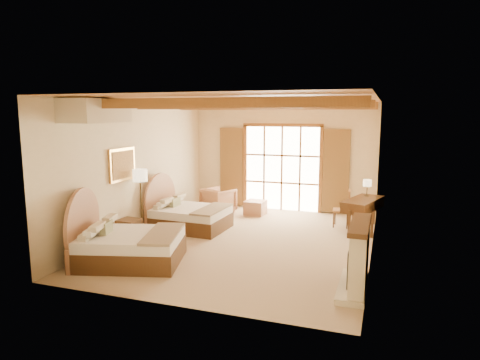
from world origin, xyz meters
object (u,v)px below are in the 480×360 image
at_px(armchair, 219,201).
at_px(nightstand, 129,231).
at_px(bed_far, 185,214).
at_px(desk, 362,213).
at_px(bed_near, 124,243).

bearing_deg(armchair, nightstand, 99.59).
bearing_deg(nightstand, armchair, 79.01).
xyz_separation_m(nightstand, armchair, (0.85, 3.31, 0.11)).
bearing_deg(bed_far, desk, 19.91).
relative_size(bed_near, bed_far, 1.24).
height_order(bed_near, armchair, bed_near).
distance_m(nightstand, desk, 5.69).
bearing_deg(desk, bed_near, -119.50).
height_order(nightstand, armchair, armchair).
bearing_deg(bed_near, desk, 27.19).
distance_m(bed_near, nightstand, 1.33).
bearing_deg(desk, bed_far, -144.74).
distance_m(bed_near, armchair, 4.48).
height_order(bed_near, bed_far, bed_near).
xyz_separation_m(bed_far, desk, (4.26, 1.35, 0.06)).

